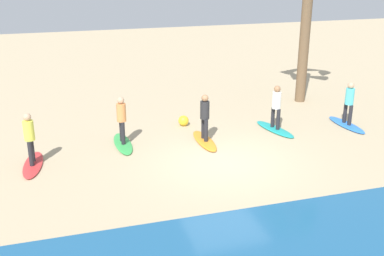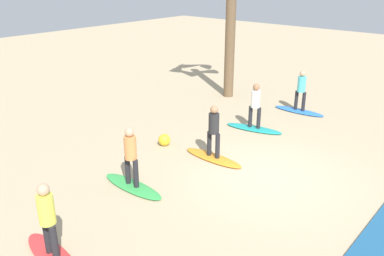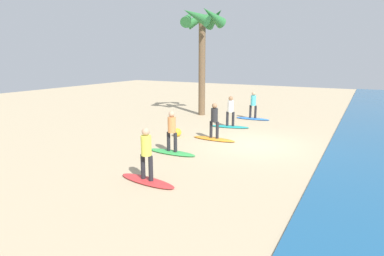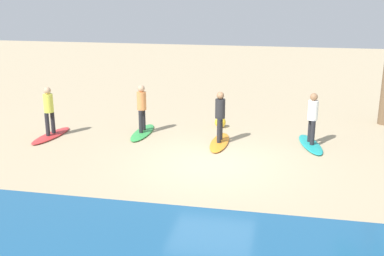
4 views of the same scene
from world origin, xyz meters
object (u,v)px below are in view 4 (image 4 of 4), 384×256
surfboard_teal (310,144)px  surfer_orange (220,113)px  surfer_teal (313,115)px  surfboard_green (143,133)px  surfboard_orange (220,142)px  surfer_green (142,105)px  surfer_red (49,107)px  surfboard_red (51,135)px  beach_ball (220,122)px

surfboard_teal → surfer_orange: surfer_orange is taller
surfer_teal → surfboard_green: (5.70, -0.18, -0.99)m
surfboard_orange → surfer_green: bearing=-100.8°
surfer_red → surfboard_red: bearing=0.0°
surfboard_orange → surfer_teal: bearing=97.8°
surfboard_teal → surfboard_green: 5.70m
surfer_teal → surfer_green: same height
surfboard_teal → surfboard_red: bearing=-97.0°
surfboard_orange → beach_ball: 1.88m
surfer_teal → surfer_red: same height
surfboard_red → surfer_red: surfer_red is taller
surfer_teal → beach_ball: size_ratio=4.05×
beach_ball → surfer_orange: bearing=97.5°
surfer_orange → beach_ball: surfer_orange is taller
surfer_orange → beach_ball: (0.25, -1.86, -0.83)m
surfboard_green → surfboard_teal: bearing=87.9°
surfboard_green → surfboard_red: same height
surfboard_orange → surfboard_red: 5.77m
surfboard_orange → surfer_green: (2.80, -0.56, 0.99)m
surfboard_teal → surfer_teal: 0.99m
surfer_teal → surfboard_orange: bearing=7.4°
surfboard_green → surfer_red: bearing=-72.4°
surfboard_orange → surfboard_green: (2.80, -0.56, 0.00)m
beach_ball → surfboard_red: bearing=22.3°
surfer_orange → surfboard_red: (5.76, 0.40, -0.99)m
surfer_teal → surfer_green: bearing=-1.8°
surfboard_green → surfer_red: size_ratio=1.28×
surfboard_teal → surfboard_green: bearing=-103.9°
surfboard_red → beach_ball: beach_ball is taller
surfboard_green → surfer_green: bearing=-90.2°
surfer_teal → surfboard_green: 5.79m
surfer_teal → surfboard_orange: size_ratio=0.78×
surfboard_teal → surfboard_orange: (2.90, 0.38, 0.00)m
surfboard_orange → surfboard_red: same height
surfer_red → beach_ball: bearing=-157.7°
surfboard_green → surfboard_red: bearing=-72.4°
surfboard_red → surfer_red: bearing=0.0°
surfer_teal → surfboard_orange: surfer_teal is taller
surfer_red → surfboard_green: bearing=-162.2°
surfer_teal → surfer_red: (8.66, 0.77, 0.00)m
surfer_green → surfboard_orange: bearing=168.7°
surfer_green → beach_ball: bearing=-153.0°
surfer_green → beach_ball: surfer_green is taller
surfer_orange → surfboard_green: 3.02m
surfboard_teal → surfer_green: 5.79m
surfboard_teal → surfboard_green: (5.70, -0.18, 0.00)m
surfer_teal → surfer_green: 5.70m
surfer_green → surfboard_green: bearing=180.0°
surfer_green → surfboard_red: (2.96, 0.95, -0.99)m
surfboard_red → surfboard_green: bearing=113.9°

